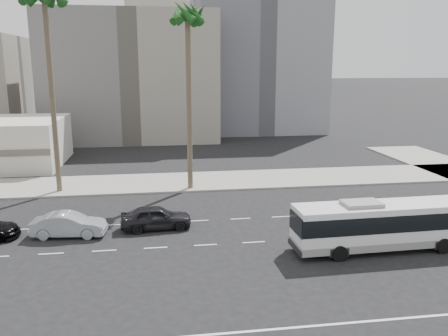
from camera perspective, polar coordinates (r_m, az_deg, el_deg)
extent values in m
plane|color=black|center=(29.50, 9.49, -8.77)|extent=(700.00, 700.00, 0.00)
cube|color=gray|center=(43.78, 3.31, -1.40)|extent=(120.00, 7.00, 0.15)
cube|color=slate|center=(71.17, -11.29, 11.05)|extent=(24.00, 18.00, 18.00)
cube|color=slate|center=(79.88, 3.76, 14.28)|extent=(20.00, 20.00, 26.00)
cube|color=beige|center=(276.38, -7.29, 14.89)|extent=(42.00, 42.00, 44.00)
cube|color=#4E525A|center=(262.77, 3.56, 17.93)|extent=(26.00, 26.00, 70.00)
cube|color=#4E525A|center=(297.34, 7.21, 16.27)|extent=(22.00, 22.00, 60.00)
cube|color=silver|center=(28.62, 18.98, -6.52)|extent=(10.53, 2.58, 2.35)
cube|color=black|center=(28.53, 19.03, -5.92)|extent=(10.59, 2.64, 0.99)
cube|color=gray|center=(28.97, 18.84, -8.46)|extent=(10.55, 2.62, 0.45)
cube|color=gray|center=(27.66, 16.67, -4.28)|extent=(2.20, 1.50, 0.27)
cylinder|color=black|center=(29.76, 25.64, -8.77)|extent=(0.90, 0.27, 0.90)
cylinder|color=black|center=(31.56, 23.31, -7.35)|extent=(0.90, 0.27, 0.90)
cylinder|color=black|center=(26.80, 14.01, -10.20)|extent=(0.90, 0.27, 0.90)
cylinder|color=black|center=(28.79, 12.26, -8.48)|extent=(0.90, 0.27, 0.90)
imported|color=black|center=(31.05, -8.43, -6.07)|extent=(2.17, 4.77, 1.59)
imported|color=#90959E|center=(31.05, -18.70, -6.69)|extent=(2.07, 4.76, 1.52)
cylinder|color=brown|center=(39.37, -4.35, 7.55)|extent=(0.40, 0.40, 14.42)
cylinder|color=brown|center=(40.69, -20.51, 7.91)|extent=(0.50, 0.50, 15.77)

